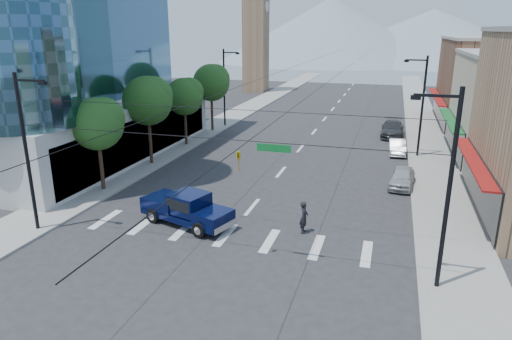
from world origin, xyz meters
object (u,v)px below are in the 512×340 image
object	(u,v)px
parked_car_near	(402,177)
parked_car_mid	(397,147)
pedestrian	(304,217)
parked_car_far	(392,129)
pickup_truck	(186,208)

from	to	relation	value
parked_car_near	parked_car_mid	world-z (taller)	parked_car_near
parked_car_mid	pedestrian	bearing A→B (deg)	-107.07
parked_car_near	parked_car_far	size ratio (longest dim) A/B	0.73
parked_car_near	parked_car_far	bearing A→B (deg)	98.52
pedestrian	parked_car_mid	world-z (taller)	pedestrian
pickup_truck	parked_car_near	world-z (taller)	pickup_truck
parked_car_near	parked_car_mid	distance (m)	9.59
parked_car_far	pedestrian	bearing A→B (deg)	-98.62
pickup_truck	pedestrian	distance (m)	6.96
parked_car_far	pickup_truck	bearing A→B (deg)	-111.47
pickup_truck	parked_car_mid	size ratio (longest dim) A/B	1.52
pedestrian	parked_car_far	xyz separation A→B (m)	(4.53, 26.99, -0.11)
pedestrian	parked_car_mid	xyz separation A→B (m)	(5.06, 19.50, -0.27)
pickup_truck	parked_car_near	xyz separation A→B (m)	(12.33, 10.71, -0.32)
pedestrian	parked_car_far	bearing A→B (deg)	-7.85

